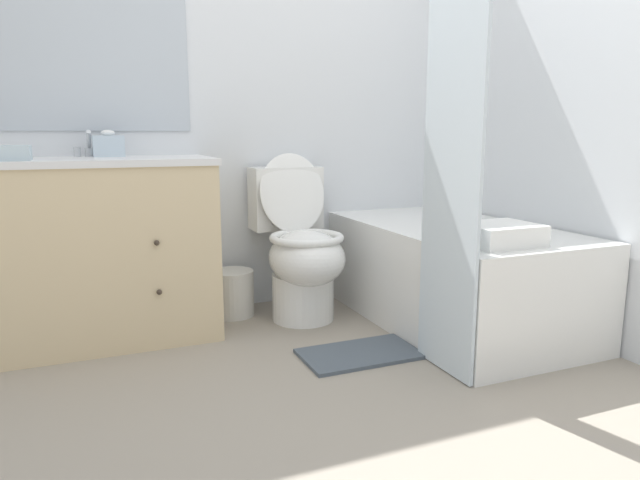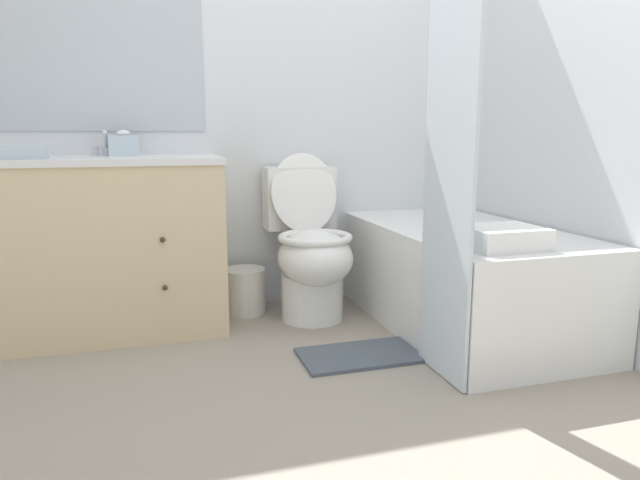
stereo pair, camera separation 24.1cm
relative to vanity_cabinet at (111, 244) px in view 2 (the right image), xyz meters
The scene contains 13 objects.
ground_plane 1.52m from the vanity_cabinet, 58.59° to the right, with size 14.00×14.00×0.00m, color gray.
wall_back 1.15m from the vanity_cabinet, 20.88° to the left, with size 8.00×0.06×2.50m.
wall_right 2.28m from the vanity_cabinet, 13.34° to the right, with size 0.05×2.50×2.50m.
vanity_cabinet is the anchor object (origin of this frame).
sink_faucet 0.49m from the vanity_cabinet, 90.00° to the left, with size 0.14×0.12×0.12m.
toilet 0.97m from the vanity_cabinet, ahead, with size 0.37×0.62×0.85m.
bathtub 1.72m from the vanity_cabinet, 14.52° to the right, with size 0.76×1.38×0.50m.
shower_curtain 1.65m from the vanity_cabinet, 36.44° to the right, with size 0.01×0.36×1.86m.
wastebasket 0.72m from the vanity_cabinet, ahead, with size 0.22×0.22×0.24m.
tissue_box 0.49m from the vanity_cabinet, 57.07° to the left, with size 0.14×0.11×0.12m.
hand_towel_folded 0.58m from the vanity_cabinet, 160.14° to the right, with size 0.26×0.16×0.06m.
bath_towel_folded 1.78m from the vanity_cabinet, 30.96° to the right, with size 0.30×0.26×0.09m.
bath_mat 1.28m from the vanity_cabinet, 33.17° to the right, with size 0.51×0.29×0.02m.
Camera 2 is at (-0.58, -1.59, 0.95)m, focal length 32.00 mm.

